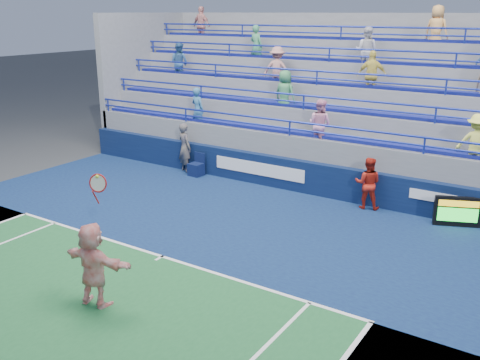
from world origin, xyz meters
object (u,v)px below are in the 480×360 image
Objects in this scene: tennis_player at (93,265)px; line_judge at (185,148)px; judge_chair at (196,169)px; ball_girl at (368,183)px; serve_speed_board at (457,212)px.

tennis_player is 9.83m from line_judge.
judge_chair is 0.52× the size of ball_girl.
serve_speed_board is 2.72m from ball_girl.
line_judge is (-4.55, 8.71, 0.03)m from tennis_player.
judge_chair is 0.45× the size of line_judge.
serve_speed_board is at bearing 164.78° from ball_girl.
judge_chair is 0.29× the size of tennis_player.
ball_girl reaches higher than judge_chair.
tennis_player is 9.06m from ball_girl.
line_judge reaches higher than serve_speed_board.
ball_girl is at bearing 1.10° from judge_chair.
serve_speed_board is at bearing 57.86° from tennis_player.
tennis_player is 1.55× the size of line_judge.
serve_speed_board is 0.42× the size of tennis_player.
line_judge is (-9.97, 0.09, 0.50)m from serve_speed_board.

